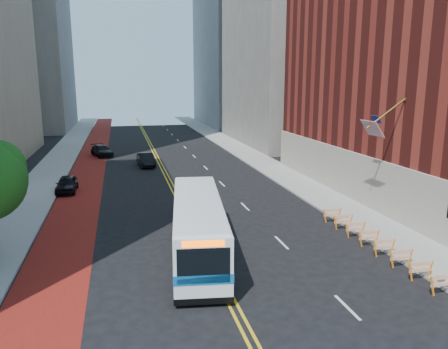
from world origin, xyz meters
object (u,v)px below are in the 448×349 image
Objects in this scene: transit_bus at (198,226)px; car_a at (67,184)px; car_c at (102,151)px; car_b at (146,160)px.

transit_bus is 2.95× the size of car_a.
transit_bus is at bearing -98.04° from car_c.
car_a is 0.91× the size of car_b.
transit_bus reaches higher than car_b.
car_a is 0.86× the size of car_c.
car_a is (-8.82, 16.81, -1.01)m from transit_bus.
car_b is at bearing 55.37° from car_a.
transit_bus is at bearing -60.79° from car_a.
car_b is 0.94× the size of car_c.
transit_bus is 2.68× the size of car_b.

